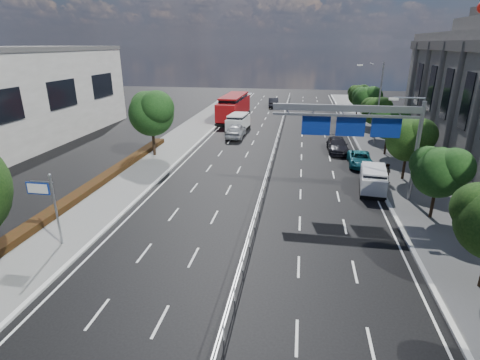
# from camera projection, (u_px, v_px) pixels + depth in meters

# --- Properties ---
(ground) EXTENTS (160.00, 160.00, 0.00)m
(ground) POSITION_uv_depth(u_px,v_px,m) (245.00, 262.00, 19.69)
(ground) COLOR black
(ground) RESTS_ON ground
(sidewalk_near) EXTENTS (5.00, 140.00, 0.14)m
(sidewalk_near) POSITION_uv_depth(u_px,v_px,m) (46.00, 243.00, 21.39)
(sidewalk_near) COLOR slate
(sidewalk_near) RESTS_ON ground
(kerb_near) EXTENTS (0.25, 140.00, 0.15)m
(kerb_near) POSITION_uv_depth(u_px,v_px,m) (87.00, 247.00, 21.02)
(kerb_near) COLOR silver
(kerb_near) RESTS_ON ground
(kerb_far) EXTENTS (0.25, 140.00, 0.15)m
(kerb_far) POSITION_uv_depth(u_px,v_px,m) (426.00, 277.00, 18.31)
(kerb_far) COLOR silver
(kerb_far) RESTS_ON ground
(median_fence) EXTENTS (0.05, 85.00, 1.02)m
(median_fence) POSITION_uv_depth(u_px,v_px,m) (276.00, 145.00, 40.37)
(median_fence) COLOR silver
(median_fence) RESTS_ON ground
(hedge_near) EXTENTS (1.00, 36.00, 0.44)m
(hedge_near) POSITION_uv_depth(u_px,v_px,m) (68.00, 202.00, 26.20)
(hedge_near) COLOR black
(hedge_near) RESTS_ON sidewalk_near
(toilet_sign) EXTENTS (1.62, 0.18, 4.34)m
(toilet_sign) POSITION_uv_depth(u_px,v_px,m) (46.00, 197.00, 20.32)
(toilet_sign) COLOR gray
(toilet_sign) RESTS_ON ground
(overhead_gantry) EXTENTS (10.24, 0.38, 7.45)m
(overhead_gantry) POSITION_uv_depth(u_px,v_px,m) (362.00, 123.00, 26.07)
(overhead_gantry) COLOR gray
(overhead_gantry) RESTS_ON ground
(streetlight_far) EXTENTS (2.78, 2.40, 9.00)m
(streetlight_far) POSITION_uv_depth(u_px,v_px,m) (377.00, 99.00, 40.42)
(streetlight_far) COLOR gray
(streetlight_far) RESTS_ON ground
(near_tree_back) EXTENTS (4.84, 4.51, 6.69)m
(near_tree_back) POSITION_uv_depth(u_px,v_px,m) (152.00, 111.00, 36.56)
(near_tree_back) COLOR black
(near_tree_back) RESTS_ON ground
(far_tree_c) EXTENTS (3.52, 3.28, 4.94)m
(far_tree_c) POSITION_uv_depth(u_px,v_px,m) (440.00, 170.00, 23.29)
(far_tree_c) COLOR black
(far_tree_c) RESTS_ON ground
(far_tree_d) EXTENTS (3.85, 3.59, 5.34)m
(far_tree_d) POSITION_uv_depth(u_px,v_px,m) (409.00, 137.00, 30.15)
(far_tree_d) COLOR black
(far_tree_d) RESTS_ON ground
(far_tree_e) EXTENTS (3.63, 3.38, 5.13)m
(far_tree_e) POSITION_uv_depth(u_px,v_px,m) (389.00, 121.00, 37.15)
(far_tree_e) COLOR black
(far_tree_e) RESTS_ON ground
(far_tree_f) EXTENTS (3.52, 3.28, 5.02)m
(far_tree_f) POSITION_uv_depth(u_px,v_px,m) (376.00, 109.00, 44.13)
(far_tree_f) COLOR black
(far_tree_f) RESTS_ON ground
(far_tree_g) EXTENTS (3.96, 3.69, 5.45)m
(far_tree_g) POSITION_uv_depth(u_px,v_px,m) (367.00, 98.00, 50.99)
(far_tree_g) COLOR black
(far_tree_g) RESTS_ON ground
(far_tree_h) EXTENTS (3.41, 3.18, 4.91)m
(far_tree_h) POSITION_uv_depth(u_px,v_px,m) (359.00, 94.00, 58.06)
(far_tree_h) COLOR black
(far_tree_h) RESTS_ON ground
(white_minivan) EXTENTS (2.62, 5.23, 2.20)m
(white_minivan) POSITION_uv_depth(u_px,v_px,m) (238.00, 123.00, 48.87)
(white_minivan) COLOR black
(white_minivan) RESTS_ON ground
(red_bus) EXTENTS (3.31, 12.18, 3.61)m
(red_bus) POSITION_uv_depth(u_px,v_px,m) (234.00, 107.00, 56.19)
(red_bus) COLOR black
(red_bus) RESTS_ON ground
(near_car_silver) EXTENTS (2.08, 5.08, 1.72)m
(near_car_silver) POSITION_uv_depth(u_px,v_px,m) (236.00, 130.00, 45.47)
(near_car_silver) COLOR #A1A3A8
(near_car_silver) RESTS_ON ground
(near_car_dark) EXTENTS (2.18, 5.01, 1.60)m
(near_car_dark) POSITION_uv_depth(u_px,v_px,m) (273.00, 102.00, 67.52)
(near_car_dark) COLOR black
(near_car_dark) RESTS_ON ground
(silver_minivan) EXTENTS (2.35, 4.55, 1.81)m
(silver_minivan) POSITION_uv_depth(u_px,v_px,m) (373.00, 179.00, 29.02)
(silver_minivan) COLOR black
(silver_minivan) RESTS_ON ground
(parked_car_teal) EXTENTS (2.20, 4.55, 1.25)m
(parked_car_teal) POSITION_uv_depth(u_px,v_px,m) (360.00, 159.00, 35.10)
(parked_car_teal) COLOR #1B6F7A
(parked_car_teal) RESTS_ON ground
(parked_car_dark) EXTENTS (2.16, 5.00, 1.43)m
(parked_car_dark) POSITION_uv_depth(u_px,v_px,m) (337.00, 145.00, 39.44)
(parked_car_dark) COLOR black
(parked_car_dark) RESTS_ON ground
(pedestrian_a) EXTENTS (0.85, 0.84, 1.97)m
(pedestrian_a) POSITION_uv_depth(u_px,v_px,m) (466.00, 207.00, 23.58)
(pedestrian_a) COLOR gray
(pedestrian_a) RESTS_ON sidewalk_far
(pedestrian_b) EXTENTS (0.94, 0.84, 1.60)m
(pedestrian_b) POSITION_uv_depth(u_px,v_px,m) (386.00, 173.00, 30.30)
(pedestrian_b) COLOR gray
(pedestrian_b) RESTS_ON sidewalk_far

